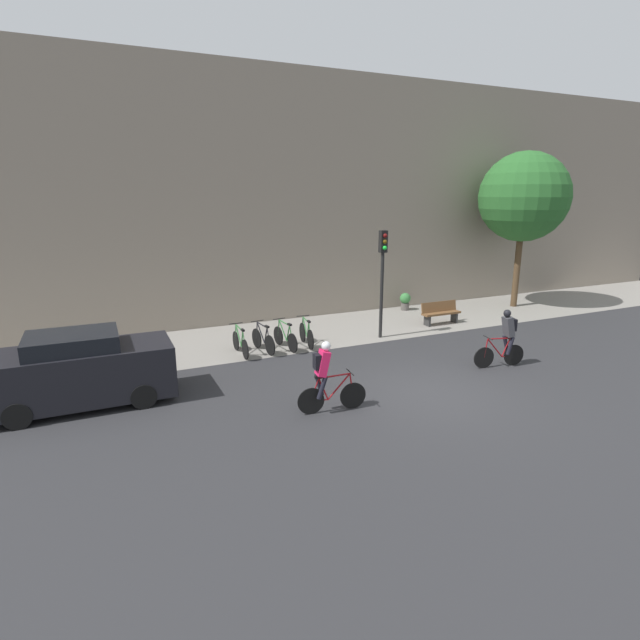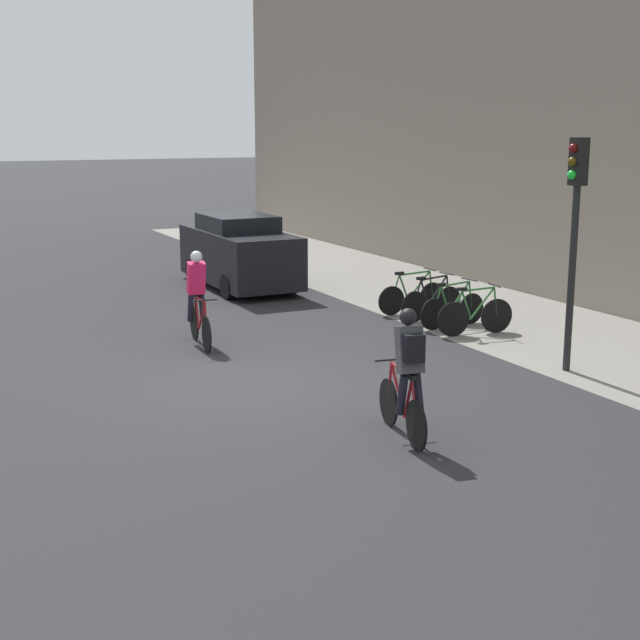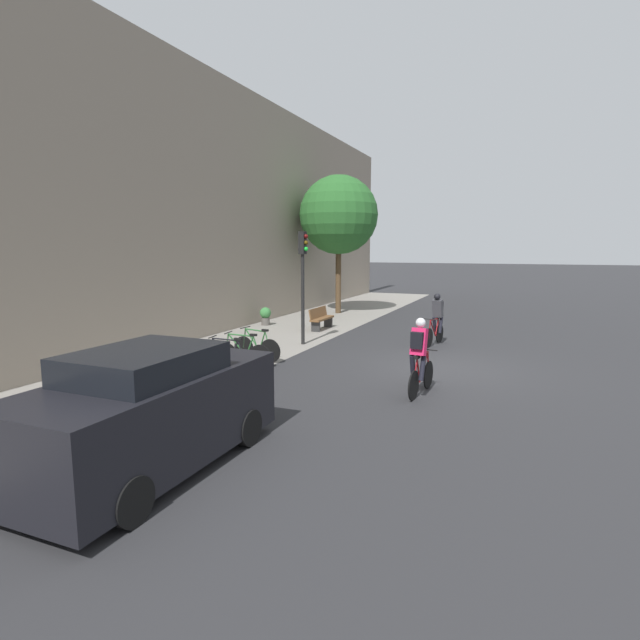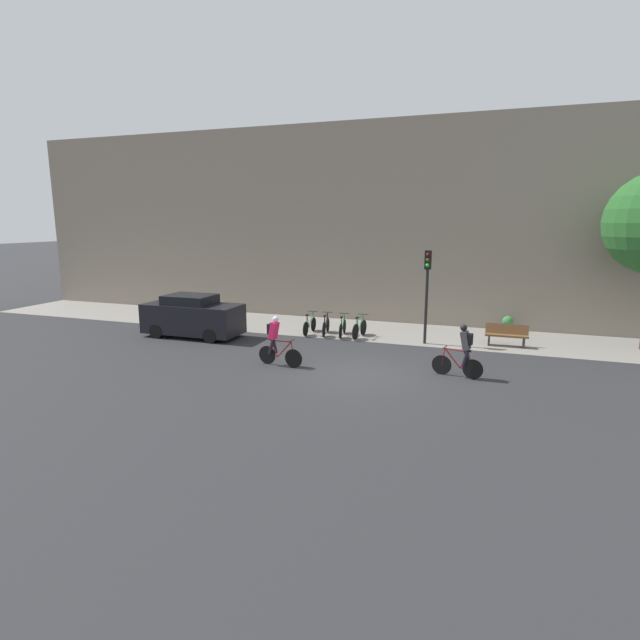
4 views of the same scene
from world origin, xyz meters
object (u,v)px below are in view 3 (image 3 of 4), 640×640
cyclist_grey (437,317)px  parked_bike_0 (210,365)px  potted_plant (265,315)px  bench (321,318)px  traffic_light_pole (303,267)px  cyclist_pink (419,355)px  parked_bike_2 (243,353)px  parked_bike_3 (257,347)px  parked_car (151,412)px  parked_bike_1 (227,358)px

cyclist_grey → parked_bike_0: (-6.94, 4.41, -0.55)m
potted_plant → bench: bearing=-91.9°
cyclist_grey → traffic_light_pole: (-1.77, 4.22, 1.71)m
cyclist_pink → potted_plant: size_ratio=2.27×
cyclist_grey → bench: 5.12m
cyclist_pink → parked_bike_2: size_ratio=1.06×
cyclist_grey → bench: size_ratio=1.07×
parked_bike_0 → potted_plant: (8.45, 3.12, 0.04)m
parked_bike_0 → parked_bike_3: 2.33m
bench → parked_car: size_ratio=0.39×
cyclist_pink → parked_bike_0: (-0.64, 5.12, -0.55)m
cyclist_pink → cyclist_grey: size_ratio=1.00×
parked_bike_2 → potted_plant: size_ratio=2.14×
cyclist_grey → bench: (1.42, 4.90, -0.48)m
parked_bike_1 → potted_plant: 8.28m
parked_bike_0 → parked_bike_1: size_ratio=1.04×
parked_bike_2 → traffic_light_pole: size_ratio=0.43×
parked_bike_3 → bench: size_ratio=0.99×
parked_bike_0 → traffic_light_pole: (5.17, -0.18, 2.26)m
cyclist_grey → parked_bike_2: (-5.39, 4.41, -0.55)m
cyclist_grey → parked_bike_0: cyclist_grey is taller
parked_bike_0 → potted_plant: size_ratio=2.18×
traffic_light_pole → parked_car: 10.17m
cyclist_pink → parked_bike_3: cyclist_pink is taller
parked_bike_1 → parked_bike_3: 1.55m
traffic_light_pole → bench: traffic_light_pole is taller
bench → parked_bike_1: bearing=-176.3°
cyclist_grey → parked_bike_1: cyclist_grey is taller
parked_bike_0 → potted_plant: 9.00m
parked_bike_2 → parked_bike_3: size_ratio=1.01×
parked_bike_2 → traffic_light_pole: traffic_light_pole is taller
cyclist_grey → parked_bike_1: size_ratio=1.08×
traffic_light_pole → potted_plant: 5.15m
parked_bike_0 → parked_bike_2: 1.55m
parked_car → parked_bike_3: bearing=17.9°
bench → parked_bike_2: bearing=-175.9°
cyclist_pink → parked_bike_2: bearing=79.9°
bench → parked_car: parked_car is taller
cyclist_pink → parked_car: bearing=151.4°
parked_bike_1 → potted_plant: (7.67, 3.12, 0.04)m
traffic_light_pole → bench: bearing=12.0°
parked_bike_1 → potted_plant: parked_bike_1 is taller
parked_car → potted_plant: size_ratio=5.51×
bench → potted_plant: bearing=88.1°
parked_bike_0 → parked_bike_1: parked_bike_1 is taller
bench → potted_plant: bench is taller
parked_bike_0 → bench: bearing=3.4°
parked_bike_2 → potted_plant: 7.57m
cyclist_grey → parked_car: bearing=169.4°
cyclist_grey → parked_bike_3: 6.40m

